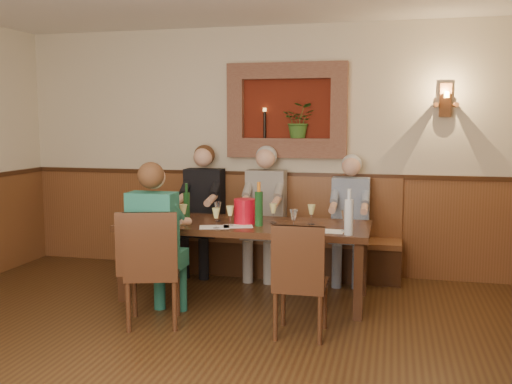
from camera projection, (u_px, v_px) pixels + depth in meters
ground_plane at (176, 380)px, 3.84m from camera, size 6.00×6.00×0.00m
room_shell at (170, 96)px, 3.60m from camera, size 6.04×6.04×2.82m
wainscoting at (174, 296)px, 3.76m from camera, size 6.02×6.02×1.15m
wall_niche at (290, 114)px, 6.40m from camera, size 1.36×0.30×1.06m
wall_sconce at (445, 101)px, 5.98m from camera, size 0.25×0.20×0.35m
dining_table at (245, 231)px, 5.54m from camera, size 2.40×0.90×0.75m
bench at (266, 245)px, 6.49m from camera, size 3.00×0.45×1.11m
chair_near_left at (153, 291)px, 4.86m from camera, size 0.56×0.56×1.00m
chair_near_right at (301, 303)px, 4.61m from camera, size 0.42×0.42×0.93m
person_bench_left at (202, 220)px, 6.52m from camera, size 0.44×0.53×1.46m
person_bench_mid at (264, 223)px, 6.35m from camera, size 0.44×0.53×1.46m
person_bench_right at (350, 230)px, 6.14m from camera, size 0.40×0.49×1.38m
person_chair_front at (158, 256)px, 4.93m from camera, size 0.41×0.50×1.40m
spittoon_bucket at (245, 211)px, 5.50m from camera, size 0.25×0.25×0.24m
wine_bottle_green_a at (259, 208)px, 5.35m from camera, size 0.08×0.08×0.42m
wine_bottle_green_b at (187, 205)px, 5.73m from camera, size 0.08×0.08×0.36m
water_bottle at (349, 216)px, 4.94m from camera, size 0.10×0.10×0.40m
tasting_sheet_a at (166, 222)px, 5.55m from camera, size 0.31×0.24×0.00m
tasting_sheet_b at (238, 226)px, 5.36m from camera, size 0.32×0.27×0.00m
tasting_sheet_c at (328, 231)px, 5.11m from camera, size 0.29×0.21×0.00m
tasting_sheet_d at (214, 227)px, 5.31m from camera, size 0.32×0.27×0.00m
wine_glass_0 at (183, 214)px, 5.46m from camera, size 0.08×0.08×0.19m
wine_glass_1 at (230, 216)px, 5.37m from camera, size 0.08×0.08×0.19m
wine_glass_2 at (169, 209)px, 5.76m from camera, size 0.08×0.08×0.19m
wine_glass_3 at (294, 220)px, 5.15m from camera, size 0.08×0.08×0.19m
wine_glass_4 at (142, 211)px, 5.63m from camera, size 0.08×0.08×0.19m
wine_glass_5 at (311, 214)px, 5.45m from camera, size 0.08×0.08×0.19m
wine_glass_6 at (218, 211)px, 5.63m from camera, size 0.08×0.08×0.19m
wine_glass_7 at (345, 221)px, 5.10m from camera, size 0.08×0.08×0.19m
wine_glass_8 at (273, 213)px, 5.52m from camera, size 0.08×0.08×0.19m
wine_glass_9 at (216, 218)px, 5.23m from camera, size 0.08×0.08×0.19m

